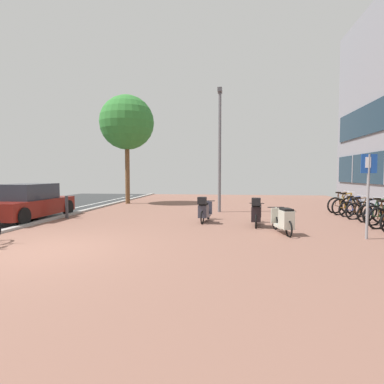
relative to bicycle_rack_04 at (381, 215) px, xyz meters
name	(u,v)px	position (x,y,z in m)	size (l,w,h in m)	color
ground	(97,254)	(-7.98, -4.73, -0.38)	(21.00, 40.00, 0.13)	#242728
bicycle_rack_04	(381,215)	(0.00, 0.00, 0.00)	(1.37, 0.48, 1.01)	black
bicycle_rack_05	(373,213)	(0.01, 0.68, -0.02)	(1.25, 0.50, 0.93)	black
bicycle_rack_06	(361,211)	(-0.11, 1.36, -0.02)	(1.30, 0.47, 0.94)	black
bicycle_rack_07	(355,209)	(-0.10, 2.04, -0.02)	(1.30, 0.48, 0.93)	black
bicycle_rack_08	(346,206)	(-0.17, 2.73, 0.01)	(1.39, 0.57, 1.02)	black
bicycle_rack_09	(342,205)	(-0.14, 3.41, 0.01)	(1.38, 0.50, 1.02)	black
scooter_near	(204,210)	(-6.01, -0.07, 0.08)	(0.54, 1.70, 0.97)	black
scooter_mid	(256,213)	(-4.22, -0.71, 0.09)	(0.54, 1.79, 1.00)	black
scooter_far	(284,220)	(-3.54, -1.99, 0.05)	(0.62, 1.67, 0.79)	black
parked_car_near	(28,203)	(-12.79, -0.18, 0.28)	(1.83, 3.94, 1.37)	maroon
parking_sign	(368,186)	(-1.46, -2.45, 1.06)	(0.40, 0.07, 2.26)	gray
lamp_post	(220,144)	(-5.59, 3.08, 2.76)	(0.20, 0.52, 5.58)	slate
street_tree	(127,123)	(-11.11, 6.53, 4.37)	(3.15, 3.15, 6.32)	brown
bollard_far	(67,207)	(-11.46, 0.27, 0.09)	(0.12, 0.12, 0.88)	#38383D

